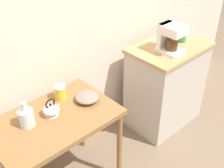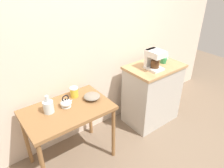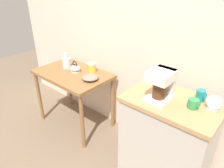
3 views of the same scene
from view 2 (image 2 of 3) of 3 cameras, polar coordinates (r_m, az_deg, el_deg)
ground_plane at (r=3.07m, az=1.04°, el=-13.70°), size 8.00×8.00×0.00m
back_wall at (r=2.72m, az=-2.57°, el=14.58°), size 4.40×0.10×2.80m
wooden_table at (r=2.38m, az=-11.76°, el=-8.38°), size 0.93×0.60×0.76m
kitchen_counter at (r=3.15m, az=10.67°, el=-2.59°), size 0.78×0.52×0.90m
bowl_stoneware at (r=2.42m, az=-5.45°, el=-3.34°), size 0.19×0.19×0.06m
teakettle at (r=2.33m, az=-12.28°, el=-4.99°), size 0.15×0.12×0.14m
glass_carafe_vase at (r=2.28m, az=-16.78°, el=-5.81°), size 0.11×0.11×0.20m
canister_enamel at (r=2.48m, az=-10.16°, el=-2.15°), size 0.09×0.09×0.12m
coffee_maker at (r=2.79m, az=11.15°, el=6.69°), size 0.18×0.22×0.26m
mug_tall_green at (r=3.04m, az=13.70°, el=6.21°), size 0.09×0.08×0.08m
mug_dark_teal at (r=3.12m, az=11.78°, el=7.24°), size 0.08×0.07×0.09m
table_clock at (r=3.17m, az=14.23°, el=7.43°), size 0.11×0.06×0.12m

